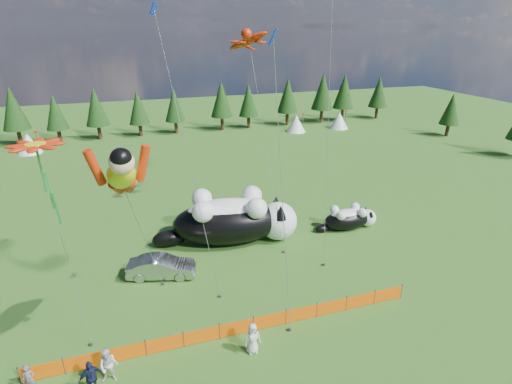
% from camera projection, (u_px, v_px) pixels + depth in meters
% --- Properties ---
extents(ground, '(160.00, 160.00, 0.00)m').
position_uv_depth(ground, '(224.00, 303.00, 25.43)').
color(ground, '#153B0A').
rests_on(ground, ground).
extents(safety_fence, '(22.06, 0.06, 1.10)m').
position_uv_depth(safety_fence, '(237.00, 328.00, 22.60)').
color(safety_fence, '#262626').
rests_on(safety_fence, ground).
extents(tree_line, '(90.00, 4.00, 8.00)m').
position_uv_depth(tree_line, '(157.00, 110.00, 63.45)').
color(tree_line, black).
rests_on(tree_line, ground).
extents(festival_tents, '(50.00, 3.20, 2.80)m').
position_uv_depth(festival_tents, '(232.00, 128.00, 63.16)').
color(festival_tents, white).
rests_on(festival_tents, ground).
extents(cat_large, '(11.72, 5.47, 4.25)m').
position_uv_depth(cat_large, '(234.00, 219.00, 32.03)').
color(cat_large, black).
rests_on(cat_large, ground).
extents(cat_small, '(5.69, 2.09, 2.06)m').
position_uv_depth(cat_small, '(350.00, 218.00, 34.51)').
color(cat_small, black).
rests_on(cat_small, ground).
extents(car, '(4.96, 2.79, 1.55)m').
position_uv_depth(car, '(161.00, 267.00, 27.86)').
color(car, '#A8A8AC').
rests_on(car, ground).
extents(spectator_a, '(0.62, 0.44, 1.61)m').
position_uv_depth(spectator_a, '(29.00, 379.00, 18.96)').
color(spectator_a, '#5E5E63').
rests_on(spectator_a, ground).
extents(spectator_b, '(1.05, 0.76, 1.95)m').
position_uv_depth(spectator_b, '(109.00, 366.00, 19.48)').
color(spectator_b, silver).
rests_on(spectator_b, ground).
extents(spectator_c, '(1.26, 0.92, 1.93)m').
position_uv_depth(spectator_c, '(91.00, 378.00, 18.82)').
color(spectator_c, '#151A3A').
rests_on(spectator_c, ground).
extents(spectator_e, '(0.92, 0.61, 1.84)m').
position_uv_depth(spectator_e, '(253.00, 339.00, 21.27)').
color(spectator_e, silver).
rests_on(spectator_e, ground).
extents(superhero_kite, '(4.26, 7.98, 12.76)m').
position_uv_depth(superhero_kite, '(121.00, 175.00, 17.95)').
color(superhero_kite, yellow).
rests_on(superhero_kite, ground).
extents(gecko_kite, '(5.83, 12.79, 17.82)m').
position_uv_depth(gecko_kite, '(248.00, 41.00, 33.68)').
color(gecko_kite, '#B62609').
rests_on(gecko_kite, ground).
extents(flower_kite, '(3.23, 3.33, 11.28)m').
position_uv_depth(flower_kite, '(36.00, 148.00, 19.02)').
color(flower_kite, '#B62609').
rests_on(flower_kite, ground).
extents(diamond_kite_a, '(2.63, 4.50, 18.09)m').
position_uv_depth(diamond_kite_a, '(159.00, 29.00, 22.42)').
color(diamond_kite_a, '#0B2BA8').
rests_on(diamond_kite_a, ground).
extents(diamond_kite_c, '(1.06, 2.37, 16.67)m').
position_uv_depth(diamond_kite_c, '(274.00, 52.00, 18.57)').
color(diamond_kite_c, '#0B2BA8').
rests_on(diamond_kite_c, ground).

